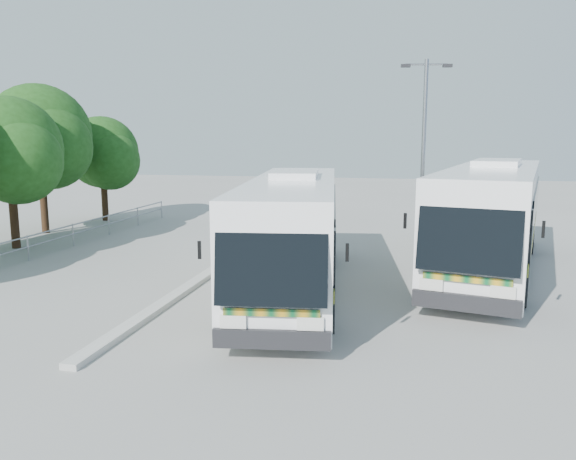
% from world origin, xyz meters
% --- Properties ---
extents(ground, '(100.00, 100.00, 0.00)m').
position_xyz_m(ground, '(0.00, 0.00, 0.00)').
color(ground, gray).
rests_on(ground, ground).
extents(kerb_divider, '(0.40, 16.00, 0.15)m').
position_xyz_m(kerb_divider, '(-2.30, 2.00, 0.07)').
color(kerb_divider, '#B2B2AD').
rests_on(kerb_divider, ground).
extents(railing, '(0.06, 22.00, 1.00)m').
position_xyz_m(railing, '(-10.00, 4.00, 0.74)').
color(railing, gray).
rests_on(railing, ground).
extents(tree_far_c, '(4.97, 4.69, 6.49)m').
position_xyz_m(tree_far_c, '(-12.12, 5.10, 4.26)').
color(tree_far_c, '#382314').
rests_on(tree_far_c, ground).
extents(tree_far_d, '(5.62, 5.30, 7.33)m').
position_xyz_m(tree_far_d, '(-13.31, 8.80, 4.82)').
color(tree_far_d, '#382314').
rests_on(tree_far_d, ground).
extents(tree_far_e, '(4.54, 4.28, 5.92)m').
position_xyz_m(tree_far_e, '(-12.63, 13.30, 3.89)').
color(tree_far_e, '#382314').
rests_on(tree_far_e, ground).
extents(coach_main, '(4.20, 12.76, 3.48)m').
position_xyz_m(coach_main, '(0.90, 1.35, 1.91)').
color(coach_main, white).
rests_on(coach_main, ground).
extents(coach_adjacent, '(5.42, 13.70, 3.73)m').
position_xyz_m(coach_adjacent, '(7.33, 5.17, 2.04)').
color(coach_adjacent, white).
rests_on(coach_adjacent, ground).
extents(lamppost, '(1.84, 0.53, 7.56)m').
position_xyz_m(lamppost, '(4.88, 5.92, 4.17)').
color(lamppost, gray).
rests_on(lamppost, ground).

